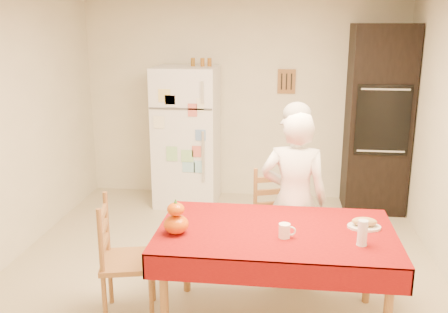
% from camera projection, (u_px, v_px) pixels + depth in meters
% --- Properties ---
extents(floor, '(4.50, 4.50, 0.00)m').
position_uv_depth(floor, '(220.00, 275.00, 4.50)').
color(floor, tan).
rests_on(floor, ground).
extents(room_shell, '(4.02, 4.52, 2.51)m').
position_uv_depth(room_shell, '(219.00, 96.00, 4.08)').
color(room_shell, beige).
rests_on(room_shell, ground).
extents(refrigerator, '(0.75, 0.74, 1.70)m').
position_uv_depth(refrigerator, '(187.00, 136.00, 6.16)').
color(refrigerator, white).
rests_on(refrigerator, floor).
extents(oven_cabinet, '(0.70, 0.62, 2.20)m').
position_uv_depth(oven_cabinet, '(378.00, 120.00, 5.87)').
color(oven_cabinet, black).
rests_on(oven_cabinet, floor).
extents(dining_table, '(1.70, 1.00, 0.76)m').
position_uv_depth(dining_table, '(276.00, 239.00, 3.61)').
color(dining_table, brown).
rests_on(dining_table, floor).
extents(chair_far, '(0.53, 0.51, 0.95)m').
position_uv_depth(chair_far, '(277.00, 218.00, 4.48)').
color(chair_far, brown).
rests_on(chair_far, floor).
extents(chair_left, '(0.48, 0.50, 0.95)m').
position_uv_depth(chair_left, '(120.00, 255.00, 3.77)').
color(chair_left, brown).
rests_on(chair_left, floor).
extents(seated_woman, '(0.58, 0.40, 1.54)m').
position_uv_depth(seated_woman, '(294.00, 200.00, 4.16)').
color(seated_woman, white).
rests_on(seated_woman, floor).
extents(coffee_mug, '(0.08, 0.08, 0.10)m').
position_uv_depth(coffee_mug, '(284.00, 231.00, 3.44)').
color(coffee_mug, white).
rests_on(coffee_mug, dining_table).
extents(pumpkin_lower, '(0.18, 0.18, 0.13)m').
position_uv_depth(pumpkin_lower, '(176.00, 224.00, 3.51)').
color(pumpkin_lower, '#DC4705').
rests_on(pumpkin_lower, dining_table).
extents(pumpkin_upper, '(0.12, 0.12, 0.09)m').
position_uv_depth(pumpkin_upper, '(176.00, 209.00, 3.48)').
color(pumpkin_upper, red).
rests_on(pumpkin_upper, pumpkin_lower).
extents(wine_glass, '(0.07, 0.07, 0.18)m').
position_uv_depth(wine_glass, '(362.00, 233.00, 3.32)').
color(wine_glass, white).
rests_on(wine_glass, dining_table).
extents(bread_plate, '(0.24, 0.24, 0.02)m').
position_uv_depth(bread_plate, '(364.00, 227.00, 3.61)').
color(bread_plate, silver).
rests_on(bread_plate, dining_table).
extents(bread_loaf, '(0.18, 0.10, 0.06)m').
position_uv_depth(bread_loaf, '(364.00, 222.00, 3.60)').
color(bread_loaf, '#AD7E55').
rests_on(bread_loaf, bread_plate).
extents(spice_jar_left, '(0.05, 0.05, 0.10)m').
position_uv_depth(spice_jar_left, '(193.00, 62.00, 5.96)').
color(spice_jar_left, brown).
rests_on(spice_jar_left, refrigerator).
extents(spice_jar_mid, '(0.05, 0.05, 0.10)m').
position_uv_depth(spice_jar_mid, '(202.00, 62.00, 5.95)').
color(spice_jar_mid, '#90561A').
rests_on(spice_jar_mid, refrigerator).
extents(spice_jar_right, '(0.05, 0.05, 0.10)m').
position_uv_depth(spice_jar_right, '(209.00, 62.00, 5.94)').
color(spice_jar_right, brown).
rests_on(spice_jar_right, refrigerator).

